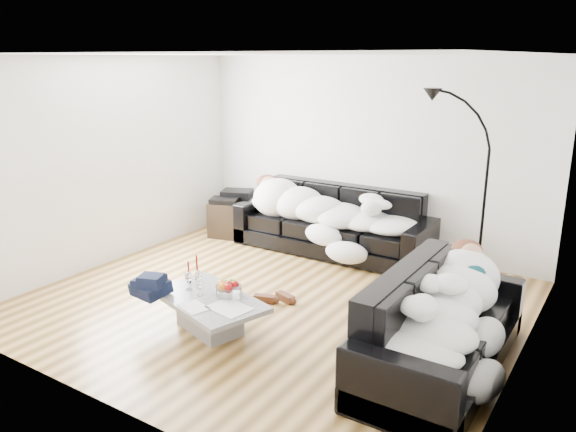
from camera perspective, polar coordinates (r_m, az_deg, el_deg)
The scene contains 24 objects.
ground at distance 6.20m, azimuth -1.52°, elevation -8.67°, with size 5.00×5.00×0.00m, color brown.
wall_back at distance 7.71m, azimuth 7.92°, elevation 6.19°, with size 5.00×0.02×2.60m, color silver.
wall_left at distance 7.46m, azimuth -17.75°, elevation 5.27°, with size 0.02×4.50×2.60m, color silver.
wall_right at distance 4.87m, azimuth 23.45°, elevation -0.62°, with size 0.02×4.50×2.60m, color silver.
ceiling at distance 5.64m, azimuth -1.72°, elevation 16.12°, with size 5.00×5.00×0.00m, color white.
sofa_back at distance 7.62m, azimuth 4.52°, elevation -0.48°, with size 2.69×0.93×0.88m, color black.
sofa_right at distance 4.95m, azimuth 15.44°, elevation -10.43°, with size 2.11×0.91×0.85m, color black.
sleeper_back at distance 7.52m, azimuth 4.38°, elevation 0.96°, with size 2.27×0.79×0.45m, color white, non-canonical shape.
sleeper_right at distance 4.86m, azimuth 15.63°, elevation -8.17°, with size 1.81×0.76×0.44m, color white, non-canonical shape.
teal_cushion at distance 5.43m, azimuth 17.18°, elevation -4.82°, with size 0.36×0.30×0.20m, color #0A3D47.
coffee_table at distance 5.58m, azimuth -8.00°, elevation -9.80°, with size 1.17×0.68×0.34m, color #939699.
fruit_bowl at distance 5.50m, azimuth -6.07°, elevation -7.27°, with size 0.26×0.26×0.16m, color white.
wine_glass_a at distance 5.71m, azimuth -9.06°, elevation -6.40°, with size 0.08×0.08×0.18m, color white.
wine_glass_b at distance 5.68m, azimuth -10.06°, elevation -6.52°, with size 0.08×0.08×0.18m, color white.
wine_glass_c at distance 5.53m, azimuth -8.96°, elevation -7.20°, with size 0.07×0.07×0.17m, color white.
candle_left at distance 5.85m, azimuth -10.06°, elevation -5.63°, with size 0.04×0.04×0.23m, color maroon.
candle_right at distance 5.91m, azimuth -9.23°, elevation -5.17°, with size 0.05×0.05×0.27m, color maroon.
newspaper_a at distance 5.26m, azimuth -5.99°, elevation -9.23°, with size 0.38×0.29×0.01m, color silver.
newspaper_b at distance 5.32m, azimuth -9.55°, elevation -9.09°, with size 0.28×0.20×0.01m, color silver.
navy_jacket at distance 5.61m, azimuth -13.55°, elevation -6.13°, with size 0.37×0.31×0.19m, color black, non-canonical shape.
shoes at distance 6.18m, azimuth -1.42°, elevation -8.30°, with size 0.40×0.29×0.09m, color #472311, non-canonical shape.
av_cabinet at distance 8.49m, azimuth -5.55°, elevation -0.05°, with size 0.52×0.75×0.52m, color black.
stereo at distance 8.41m, azimuth -5.61°, elevation 2.07°, with size 0.44×0.34×0.13m, color black.
floor_lamp at distance 6.65m, azimuth 19.29°, elevation 1.14°, with size 0.72×0.29×1.97m, color black, non-canonical shape.
Camera 1 is at (3.19, -4.65, 2.57)m, focal length 35.00 mm.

